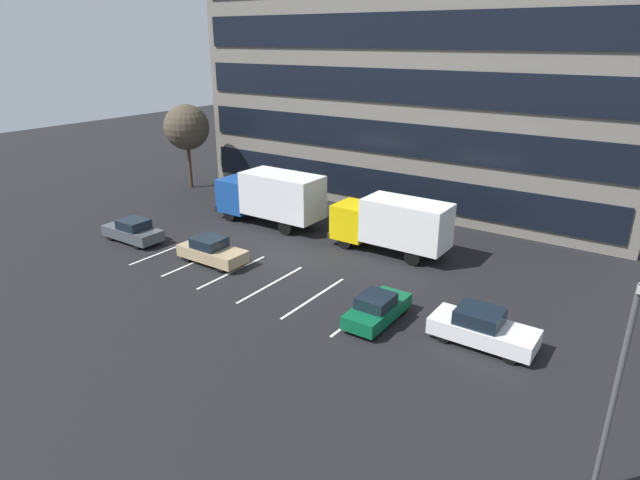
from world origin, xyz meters
name	(u,v)px	position (x,y,z in m)	size (l,w,h in m)	color
ground_plane	(289,259)	(0.00, 0.00, 0.00)	(120.00, 120.00, 0.00)	black
office_building	(427,58)	(0.00, 17.95, 10.80)	(34.21, 13.27, 21.60)	slate
lot_markings	(251,278)	(0.00, -3.31, 0.00)	(14.14, 5.40, 0.01)	silver
box_truck_yellow	(392,223)	(4.53, 4.33, 1.92)	(7.36, 2.44, 3.41)	yellow
box_truck_blue	(271,195)	(-4.84, 4.31, 2.11)	(8.07, 2.67, 3.74)	#194799
sedan_charcoal	(133,231)	(-9.99, -3.37, 0.70)	(4.15, 1.74, 1.49)	#474C51
sedan_forest	(377,309)	(7.99, -3.63, 0.66)	(1.63, 3.89, 1.39)	#0C5933
sedan_white	(482,328)	(12.60, -2.76, 0.75)	(4.42, 1.85, 1.58)	white
sedan_tan	(212,251)	(-3.33, -2.96, 0.71)	(4.19, 1.75, 1.50)	tan
street_light	(628,370)	(18.16, -8.81, 4.22)	(1.23, 0.28, 6.62)	#4C4C51
bare_tree	(187,127)	(-17.00, 8.02, 5.22)	(3.81, 3.81, 7.14)	#473323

